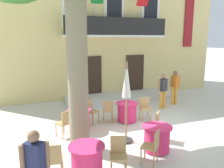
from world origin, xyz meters
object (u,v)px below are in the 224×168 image
cafe_table_near_tree (157,138)px  cafe_chair_front_0 (108,109)px  cafe_chair_near_tree_1 (152,145)px  cafe_table_middle (87,160)px  cafe_table_far_side (79,119)px  pedestrian_near_entrance (175,86)px  cafe_chair_far_side_0 (91,110)px  cafe_table_front (127,112)px  pedestrian_by_tree (35,166)px  cafe_chair_front_1 (145,107)px  pedestrian_mid_plaza (163,89)px  cafe_chair_middle_0 (54,159)px  cafe_chair_middle_1 (118,153)px  cafe_umbrella (126,90)px  cafe_chair_near_tree_0 (161,125)px  cafe_chair_far_side_1 (65,122)px

cafe_table_near_tree → cafe_chair_front_0: size_ratio=0.95×
cafe_chair_near_tree_1 → cafe_table_middle: size_ratio=1.05×
cafe_table_far_side → pedestrian_near_entrance: 5.33m
cafe_chair_far_side_0 → pedestrian_near_entrance: (4.52, 0.98, 0.42)m
cafe_table_front → cafe_chair_front_0: 0.77m
pedestrian_by_tree → cafe_chair_front_1: bearing=40.3°
cafe_chair_front_0 → cafe_chair_front_1: (1.49, -0.22, 0.00)m
pedestrian_mid_plaza → cafe_chair_near_tree_1: bearing=-126.1°
cafe_chair_middle_0 → cafe_chair_middle_1: same height
cafe_table_middle → pedestrian_by_tree: (-1.16, -0.76, 0.52)m
cafe_table_near_tree → pedestrian_mid_plaza: (2.48, 3.50, 0.53)m
cafe_table_far_side → cafe_chair_middle_1: bearing=-84.6°
cafe_chair_far_side_0 → pedestrian_by_tree: size_ratio=0.57×
cafe_umbrella → cafe_chair_front_0: bearing=88.8°
cafe_chair_front_0 → cafe_chair_front_1: 1.51m
cafe_umbrella → pedestrian_mid_plaza: cafe_umbrella is taller
cafe_chair_front_1 → cafe_chair_far_side_0: bearing=168.7°
cafe_table_near_tree → cafe_table_far_side: size_ratio=1.00×
cafe_chair_middle_0 → cafe_chair_middle_1: 1.51m
cafe_table_middle → cafe_chair_middle_0: cafe_chair_middle_0 is taller
cafe_chair_near_tree_0 → cafe_table_near_tree: bearing=-130.4°
cafe_table_front → cafe_chair_far_side_0: cafe_chair_far_side_0 is taller
cafe_table_middle → pedestrian_near_entrance: 7.03m
cafe_umbrella → cafe_table_middle: bearing=-140.3°
cafe_chair_front_1 → cafe_chair_near_tree_0: bearing=-103.9°
cafe_umbrella → pedestrian_by_tree: (-2.77, -2.10, -0.76)m
cafe_table_near_tree → pedestrian_near_entrance: (3.35, 3.82, 0.56)m
pedestrian_by_tree → cafe_table_near_tree: bearing=20.1°
pedestrian_near_entrance → pedestrian_by_tree: 8.39m
cafe_chair_middle_0 → cafe_chair_far_side_1: size_ratio=1.00×
cafe_table_far_side → pedestrian_mid_plaza: 4.40m
cafe_chair_front_0 → cafe_chair_far_side_1: same height
pedestrian_by_tree → pedestrian_near_entrance: bearing=37.0°
cafe_chair_near_tree_0 → cafe_chair_front_0: size_ratio=1.00×
cafe_chair_front_0 → cafe_chair_near_tree_1: bearing=-89.0°
cafe_chair_front_1 → cafe_chair_far_side_0: size_ratio=1.00×
cafe_table_middle → pedestrian_by_tree: 1.48m
cafe_chair_near_tree_1 → pedestrian_by_tree: 2.96m
cafe_chair_middle_1 → cafe_table_far_side: bearing=95.4°
pedestrian_near_entrance → cafe_chair_far_side_1: bearing=-161.2°
cafe_table_middle → pedestrian_near_entrance: size_ratio=0.51×
pedestrian_mid_plaza → cafe_table_far_side: bearing=-164.8°
cafe_chair_middle_1 → cafe_chair_front_0: bearing=74.4°
cafe_chair_front_0 → pedestrian_mid_plaza: 3.17m
cafe_chair_middle_1 → cafe_chair_front_1: size_ratio=1.00×
cafe_table_near_tree → cafe_chair_middle_1: cafe_chair_middle_1 is taller
cafe_chair_middle_1 → pedestrian_by_tree: pedestrian_by_tree is taller
cafe_chair_near_tree_0 → pedestrian_by_tree: pedestrian_by_tree is taller
pedestrian_near_entrance → cafe_table_near_tree: bearing=-131.2°
cafe_chair_far_side_0 → cafe_chair_far_side_1: (-1.16, -0.96, 0.00)m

